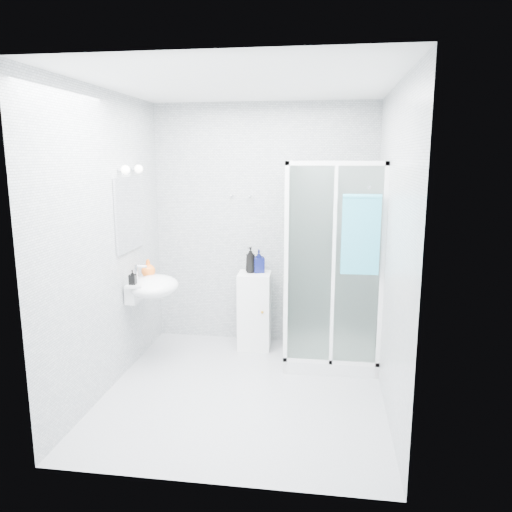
% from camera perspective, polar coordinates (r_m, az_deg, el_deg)
% --- Properties ---
extents(room, '(2.40, 2.60, 2.60)m').
position_cam_1_polar(room, '(4.17, -1.37, 1.11)').
color(room, '#B9BEBF').
rests_on(room, ground).
extents(shower_enclosure, '(0.90, 0.95, 2.00)m').
position_cam_1_polar(shower_enclosure, '(5.07, 7.68, -7.09)').
color(shower_enclosure, white).
rests_on(shower_enclosure, ground).
extents(wall_basin, '(0.46, 0.56, 0.35)m').
position_cam_1_polar(wall_basin, '(4.95, -11.80, -3.45)').
color(wall_basin, white).
rests_on(wall_basin, ground).
extents(mirror, '(0.02, 0.60, 0.70)m').
position_cam_1_polar(mirror, '(4.90, -14.33, 4.65)').
color(mirror, white).
rests_on(mirror, room).
extents(vanity_lights, '(0.10, 0.40, 0.08)m').
position_cam_1_polar(vanity_lights, '(4.85, -14.03, 9.59)').
color(vanity_lights, silver).
rests_on(vanity_lights, room).
extents(wall_hooks, '(0.23, 0.06, 0.03)m').
position_cam_1_polar(wall_hooks, '(5.40, -1.79, 6.87)').
color(wall_hooks, silver).
rests_on(wall_hooks, room).
extents(storage_cabinet, '(0.36, 0.37, 0.82)m').
position_cam_1_polar(storage_cabinet, '(5.39, -0.19, -6.25)').
color(storage_cabinet, white).
rests_on(storage_cabinet, ground).
extents(hand_towel, '(0.33, 0.05, 0.71)m').
position_cam_1_polar(hand_towel, '(4.47, 11.89, 2.60)').
color(hand_towel, '#33A5C3').
rests_on(hand_towel, shower_enclosure).
extents(shampoo_bottle_a, '(0.14, 0.14, 0.28)m').
position_cam_1_polar(shampoo_bottle_a, '(5.27, -0.63, -0.44)').
color(shampoo_bottle_a, black).
rests_on(shampoo_bottle_a, storage_cabinet).
extents(shampoo_bottle_b, '(0.14, 0.14, 0.24)m').
position_cam_1_polar(shampoo_bottle_b, '(5.29, 0.33, -0.58)').
color(shampoo_bottle_b, '#0C124B').
rests_on(shampoo_bottle_b, storage_cabinet).
extents(soap_dispenser_orange, '(0.14, 0.14, 0.18)m').
position_cam_1_polar(soap_dispenser_orange, '(5.05, -12.22, -1.37)').
color(soap_dispenser_orange, orange).
rests_on(soap_dispenser_orange, wall_basin).
extents(soap_dispenser_black, '(0.06, 0.06, 0.14)m').
position_cam_1_polar(soap_dispenser_black, '(4.79, -13.93, -2.37)').
color(soap_dispenser_black, black).
rests_on(soap_dispenser_black, wall_basin).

